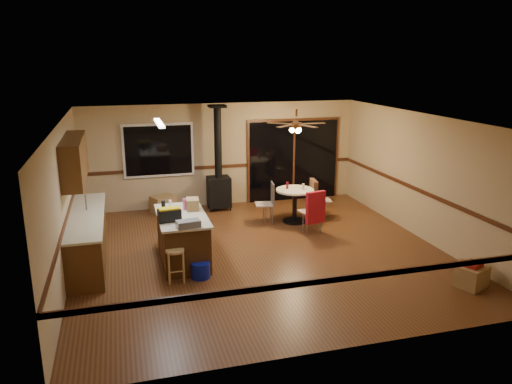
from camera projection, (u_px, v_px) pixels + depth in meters
name	position (u px, v px, depth m)	size (l,w,h in m)	color
floor	(260.00, 252.00, 9.77)	(7.00, 7.00, 0.00)	#563018
ceiling	(260.00, 119.00, 9.09)	(7.00, 7.00, 0.00)	silver
wall_back	(222.00, 155.00, 12.68)	(7.00, 7.00, 0.00)	tan
wall_front	(338.00, 258.00, 6.17)	(7.00, 7.00, 0.00)	tan
wall_left	(64.00, 202.00, 8.53)	(7.00, 7.00, 0.00)	tan
wall_right	(422.00, 177.00, 10.33)	(7.00, 7.00, 0.00)	tan
chair_rail	(260.00, 204.00, 9.51)	(7.00, 7.00, 0.08)	#452211
window	(159.00, 150.00, 12.17)	(1.72, 0.10, 1.32)	black
sliding_door	(293.00, 161.00, 13.19)	(2.52, 0.10, 2.10)	black
lower_cabinets	(88.00, 238.00, 9.30)	(0.60, 3.00, 0.86)	#573416
countertop	(86.00, 216.00, 9.18)	(0.64, 3.04, 0.04)	beige
upper_cabinets	(74.00, 159.00, 9.07)	(0.35, 2.00, 0.80)	#573416
kitchen_island	(183.00, 238.00, 9.26)	(0.88, 1.68, 0.90)	#422610
wood_stove	(219.00, 181.00, 12.36)	(0.55, 0.50, 2.52)	black
ceiling_fan	(296.00, 127.00, 11.01)	(0.24, 0.24, 0.55)	brown
fluorescent_strip	(159.00, 123.00, 8.91)	(0.10, 1.20, 0.04)	white
toolbox_grey	(188.00, 224.00, 8.47)	(0.40, 0.22, 0.12)	slate
toolbox_black	(169.00, 215.00, 8.77)	(0.40, 0.21, 0.22)	black
toolbox_yellow_lid	(169.00, 209.00, 8.74)	(0.36, 0.19, 0.03)	gold
box_on_island	(193.00, 204.00, 9.45)	(0.23, 0.32, 0.21)	olive
bottle_dark	(164.00, 207.00, 9.16)	(0.07, 0.07, 0.26)	black
bottle_pink	(185.00, 204.00, 9.42)	(0.07, 0.07, 0.22)	#D84C8C
bottle_white	(170.00, 204.00, 9.54)	(0.05, 0.05, 0.16)	white
bar_stool	(176.00, 265.00, 8.45)	(0.32, 0.32, 0.57)	tan
blue_bucket	(200.00, 270.00, 8.63)	(0.33, 0.33, 0.28)	#0C1AA8
dining_table	(295.00, 200.00, 11.45)	(0.87, 0.87, 0.78)	black
glass_red	(287.00, 185.00, 11.42)	(0.06, 0.06, 0.16)	#590C14
glass_cream	(303.00, 187.00, 11.37)	(0.06, 0.06, 0.13)	beige
chair_left	(269.00, 198.00, 11.36)	(0.46, 0.46, 0.51)	tan
chair_near	(315.00, 207.00, 10.65)	(0.50, 0.54, 0.70)	tan
chair_right	(315.00, 195.00, 11.64)	(0.51, 0.48, 0.70)	tan
box_under_window	(163.00, 205.00, 12.19)	(0.54, 0.43, 0.43)	olive
box_corner_a	(472.00, 276.00, 8.28)	(0.47, 0.40, 0.36)	olive
box_corner_b	(471.00, 272.00, 8.46)	(0.42, 0.36, 0.34)	olive
box_small_red	(473.00, 264.00, 8.22)	(0.27, 0.23, 0.07)	maroon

